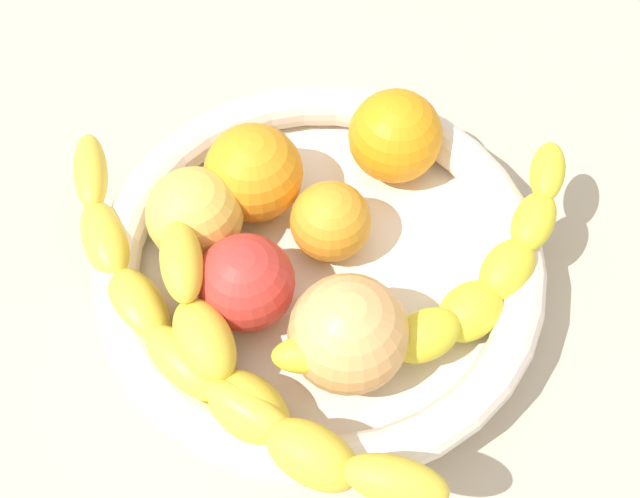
% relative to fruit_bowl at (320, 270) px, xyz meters
% --- Properties ---
extents(kitchen_counter, '(1.20, 1.20, 0.03)m').
position_rel_fruit_bowl_xyz_m(kitchen_counter, '(0.00, 0.00, -0.04)').
color(kitchen_counter, '#B7A993').
rests_on(kitchen_counter, ground).
extents(fruit_bowl, '(0.29, 0.29, 0.05)m').
position_rel_fruit_bowl_xyz_m(fruit_bowl, '(0.00, 0.00, 0.00)').
color(fruit_bowl, silver).
rests_on(fruit_bowl, kitchen_counter).
extents(banana_draped_left, '(0.21, 0.15, 0.05)m').
position_rel_fruit_bowl_xyz_m(banana_draped_left, '(0.00, 0.09, 0.03)').
color(banana_draped_left, yellow).
rests_on(banana_draped_left, fruit_bowl).
extents(banana_draped_right, '(0.18, 0.22, 0.04)m').
position_rel_fruit_bowl_xyz_m(banana_draped_right, '(0.06, -0.09, 0.02)').
color(banana_draped_right, yellow).
rests_on(banana_draped_right, fruit_bowl).
extents(banana_arching_top, '(0.14, 0.21, 0.06)m').
position_rel_fruit_bowl_xyz_m(banana_arching_top, '(0.10, -0.00, 0.03)').
color(banana_arching_top, yellow).
rests_on(banana_arching_top, fruit_bowl).
extents(orange_front, '(0.05, 0.05, 0.05)m').
position_rel_fruit_bowl_xyz_m(orange_front, '(-0.02, -0.00, 0.02)').
color(orange_front, orange).
rests_on(orange_front, fruit_bowl).
extents(orange_mid_left, '(0.07, 0.07, 0.07)m').
position_rel_fruit_bowl_xyz_m(orange_mid_left, '(-0.10, 0.02, 0.03)').
color(orange_mid_left, orange).
rests_on(orange_mid_left, fruit_bowl).
extents(orange_mid_right, '(0.07, 0.07, 0.07)m').
position_rel_fruit_bowl_xyz_m(orange_mid_right, '(-0.04, -0.06, 0.03)').
color(orange_mid_right, orange).
rests_on(orange_mid_right, fruit_bowl).
extents(peach_blush, '(0.07, 0.07, 0.07)m').
position_rel_fruit_bowl_xyz_m(peach_blush, '(0.05, 0.03, 0.03)').
color(peach_blush, '#E5A762').
rests_on(peach_blush, fruit_bowl).
extents(apple_yellow, '(0.06, 0.06, 0.06)m').
position_rel_fruit_bowl_xyz_m(apple_yellow, '(0.00, -0.09, 0.03)').
color(apple_yellow, '#E8BF51').
rests_on(apple_yellow, fruit_bowl).
extents(tomato_red, '(0.06, 0.06, 0.06)m').
position_rel_fruit_bowl_xyz_m(tomato_red, '(0.04, -0.04, 0.03)').
color(tomato_red, red).
rests_on(tomato_red, fruit_bowl).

